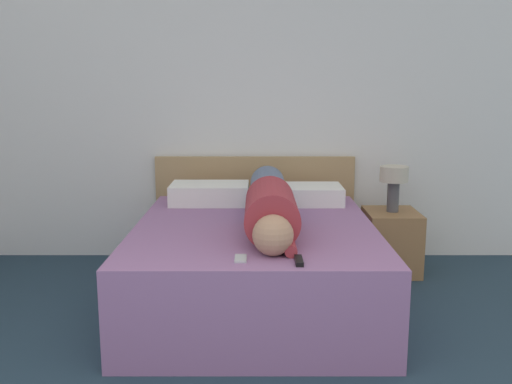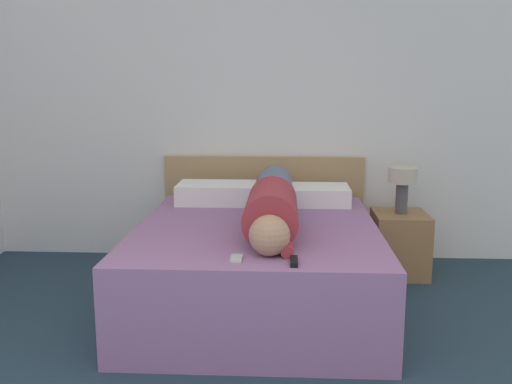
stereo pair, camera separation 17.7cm
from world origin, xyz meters
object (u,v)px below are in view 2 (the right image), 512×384
object	(u,v)px
tv_remote	(294,261)
table_lamp	(402,181)
person_lying	(273,204)
pillow_near_headboard	(217,193)
pillow_second	(312,195)
bed	(257,265)
nightstand	(399,244)
cell_phone	(236,258)

from	to	relation	value
tv_remote	table_lamp	bearing A→B (deg)	61.04
person_lying	pillow_near_headboard	distance (m)	0.85
pillow_second	tv_remote	distance (m)	1.54
bed	pillow_near_headboard	size ratio (longest dim) A/B	3.19
person_lying	pillow_near_headboard	xyz separation A→B (m)	(-0.46, 0.71, -0.07)
nightstand	table_lamp	xyz separation A→B (m)	(0.00, 0.00, 0.51)
bed	pillow_second	xyz separation A→B (m)	(0.40, 0.70, 0.36)
pillow_second	tv_remote	size ratio (longest dim) A/B	3.88
bed	tv_remote	world-z (taller)	tv_remote
pillow_second	person_lying	bearing A→B (deg)	-112.38
pillow_near_headboard	table_lamp	bearing A→B (deg)	1.37
pillow_second	tv_remote	bearing A→B (deg)	-95.98
table_lamp	pillow_second	bearing A→B (deg)	-177.18
nightstand	pillow_second	xyz separation A→B (m)	(-0.71, -0.03, 0.40)
table_lamp	tv_remote	xyz separation A→B (m)	(-0.87, -1.57, -0.17)
person_lying	pillow_second	size ratio (longest dim) A/B	2.88
pillow_second	tv_remote	xyz separation A→B (m)	(-0.16, -1.53, -0.06)
bed	tv_remote	bearing A→B (deg)	-74.23
bed	nightstand	xyz separation A→B (m)	(1.11, 0.73, -0.04)
tv_remote	cell_phone	distance (m)	0.31
pillow_near_headboard	tv_remote	distance (m)	1.65
pillow_near_headboard	pillow_second	distance (m)	0.75
pillow_near_headboard	cell_phone	world-z (taller)	pillow_near_headboard
person_lying	tv_remote	world-z (taller)	person_lying
person_lying	cell_phone	distance (m)	0.80
pillow_near_headboard	cell_phone	xyz separation A→B (m)	(0.28, -1.48, -0.07)
table_lamp	pillow_near_headboard	bearing A→B (deg)	-178.63
table_lamp	cell_phone	world-z (taller)	table_lamp
nightstand	table_lamp	bearing A→B (deg)	0.00
pillow_near_headboard	bed	bearing A→B (deg)	-62.90
bed	nightstand	distance (m)	1.33
bed	nightstand	size ratio (longest dim) A/B	3.90
table_lamp	tv_remote	bearing A→B (deg)	-118.96
person_lying	cell_phone	bearing A→B (deg)	-102.99
nightstand	person_lying	size ratio (longest dim) A/B	0.30
nightstand	pillow_near_headboard	world-z (taller)	pillow_near_headboard
person_lying	cell_phone	xyz separation A→B (m)	(-0.18, -0.76, -0.14)
pillow_near_headboard	cell_phone	bearing A→B (deg)	-79.13
bed	cell_phone	xyz separation A→B (m)	(-0.07, -0.78, 0.29)
nightstand	table_lamp	distance (m)	0.51
table_lamp	cell_phone	size ratio (longest dim) A/B	2.82
bed	table_lamp	xyz separation A→B (m)	(1.11, 0.73, 0.47)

